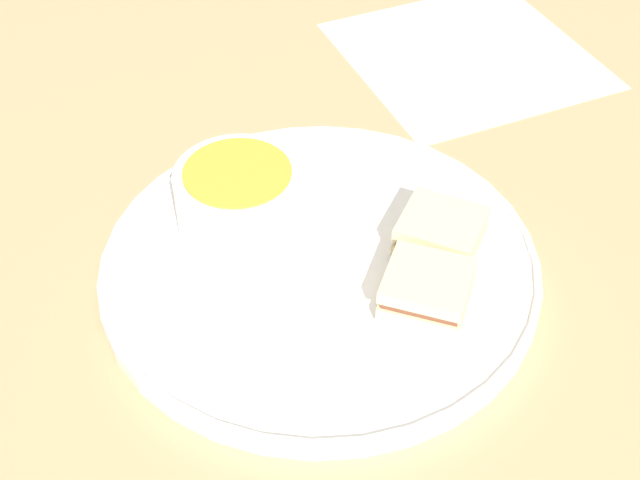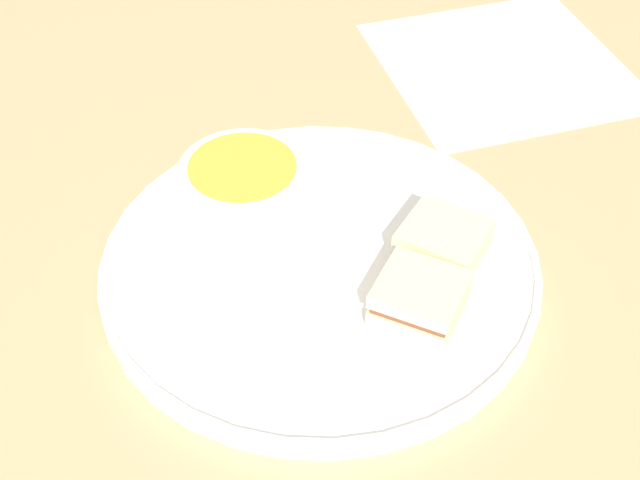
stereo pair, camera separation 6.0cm
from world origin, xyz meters
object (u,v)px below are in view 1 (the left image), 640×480
soup_bowl (240,203)px  sandwich_half_near (427,289)px  sandwich_half_far (441,232)px  spoon (271,196)px

soup_bowl → sandwich_half_near: (0.13, 0.11, -0.02)m
sandwich_half_far → soup_bowl: bearing=-115.7°
spoon → sandwich_half_far: bearing=139.7°
spoon → sandwich_half_near: 0.18m
spoon → soup_bowl: bearing=44.4°
soup_bowl → sandwich_half_far: 0.17m
soup_bowl → spoon: (-0.03, 0.04, -0.03)m
spoon → sandwich_half_near: sandwich_half_near is taller
soup_bowl → sandwich_half_near: 0.17m
soup_bowl → sandwich_half_far: bearing=64.3°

